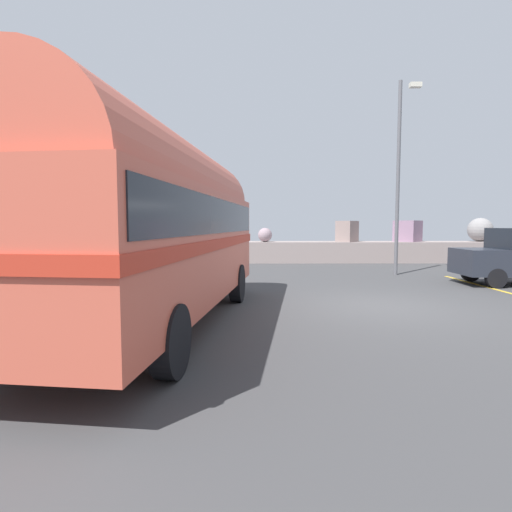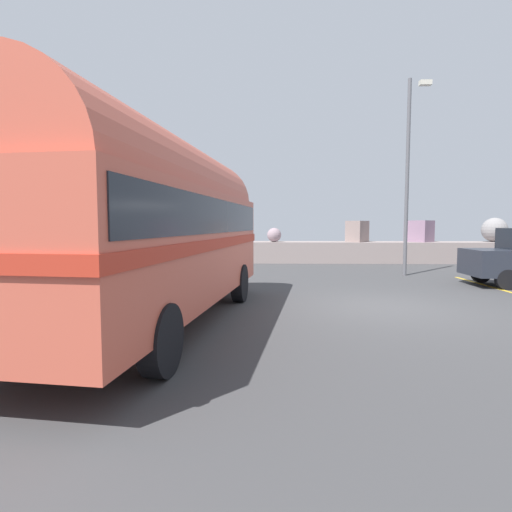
% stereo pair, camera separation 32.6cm
% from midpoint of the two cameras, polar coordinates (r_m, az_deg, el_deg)
% --- Properties ---
extents(ground, '(32.00, 26.00, 0.02)m').
position_cam_midpoint_polar(ground, '(10.25, 18.01, -6.93)').
color(ground, '#3C3C3D').
extents(breakwater, '(31.36, 2.00, 2.48)m').
position_cam_midpoint_polar(breakwater, '(21.66, 8.93, 1.02)').
color(breakwater, gray).
rests_on(breakwater, ground).
extents(vintage_coach, '(3.50, 8.82, 3.70)m').
position_cam_midpoint_polar(vintage_coach, '(8.06, -12.56, 4.77)').
color(vintage_coach, black).
rests_on(vintage_coach, ground).
extents(lamp_post, '(0.95, 0.40, 7.48)m').
position_cam_midpoint_polar(lamp_post, '(16.96, 21.27, 11.46)').
color(lamp_post, '#5B5B60').
rests_on(lamp_post, ground).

